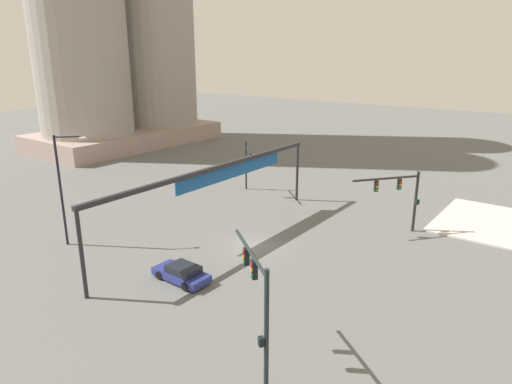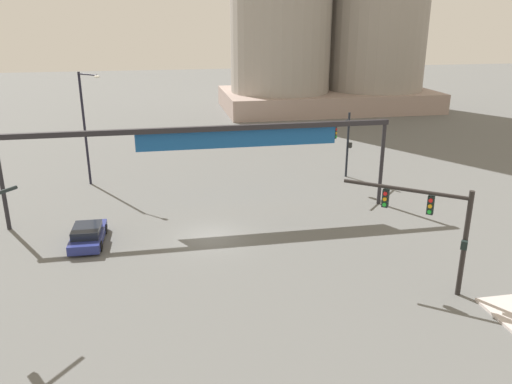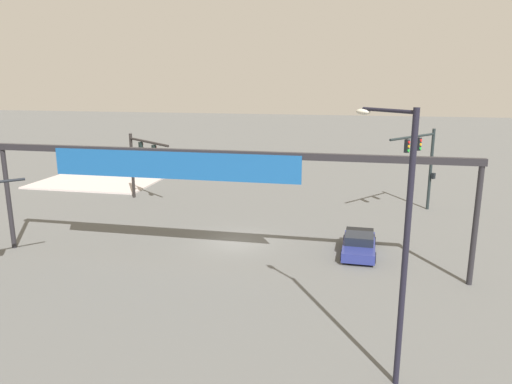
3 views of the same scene
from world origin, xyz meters
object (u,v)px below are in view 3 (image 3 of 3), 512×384
(traffic_signal_opposite_side, at_px, (423,157))
(streetlamp_curved_arm, at_px, (401,233))
(fire_hydrant_on_curb, at_px, (101,171))
(traffic_signal_near_corner, at_px, (140,156))
(sedan_car_approaching, at_px, (359,244))

(traffic_signal_opposite_side, height_order, streetlamp_curved_arm, streetlamp_curved_arm)
(traffic_signal_opposite_side, bearing_deg, fire_hydrant_on_curb, -66.78)
(traffic_signal_near_corner, bearing_deg, streetlamp_curved_arm, -10.09)
(sedan_car_approaching, distance_m, fire_hydrant_on_curb, 32.41)
(traffic_signal_near_corner, bearing_deg, fire_hydrant_on_curb, 172.76)
(traffic_signal_opposite_side, relative_size, fire_hydrant_on_curb, 8.98)
(traffic_signal_near_corner, xyz_separation_m, fire_hydrant_on_curb, (8.94, -9.03, -3.37))
(traffic_signal_opposite_side, xyz_separation_m, sedan_car_approaching, (4.54, 10.05, -3.78))
(traffic_signal_near_corner, distance_m, sedan_car_approaching, 20.38)
(traffic_signal_near_corner, xyz_separation_m, streetlamp_curved_arm, (-19.03, 21.23, 1.47))
(fire_hydrant_on_curb, bearing_deg, streetlamp_curved_arm, 132.75)
(traffic_signal_opposite_side, distance_m, sedan_car_approaching, 11.66)
(streetlamp_curved_arm, relative_size, sedan_car_approaching, 2.14)
(sedan_car_approaching, bearing_deg, traffic_signal_near_corner, -115.15)
(traffic_signal_near_corner, relative_size, streetlamp_curved_arm, 0.60)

